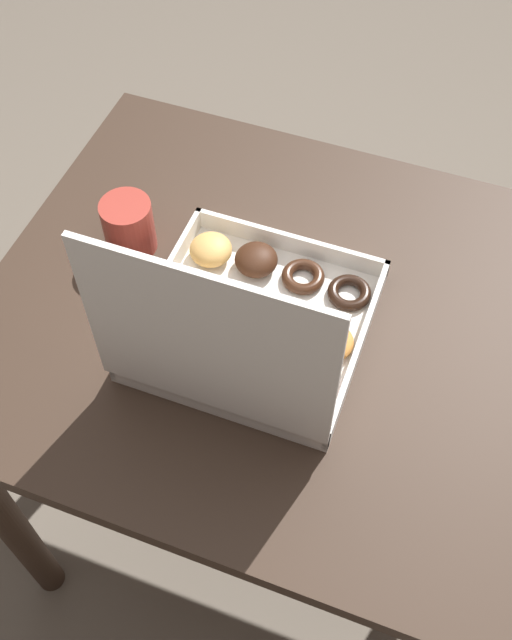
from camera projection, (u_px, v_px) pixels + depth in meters
name	position (u px, v px, depth m)	size (l,w,h in m)	color
ground_plane	(284.00, 508.00, 1.73)	(8.00, 8.00, 0.00)	#6B6054
dining_table	(295.00, 364.00, 1.21)	(0.94, 0.75, 0.76)	#38281E
donut_box	(245.00, 322.00, 1.03)	(0.31, 0.32, 0.31)	silver
coffee_mug	(128.00, 225.00, 1.15)	(0.08, 0.08, 0.09)	#A3382D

